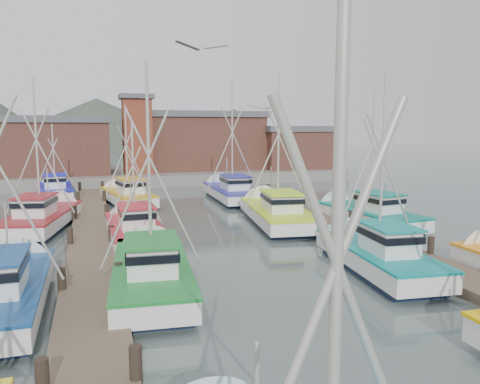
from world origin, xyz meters
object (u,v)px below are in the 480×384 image
object	(u,v)px
boat_8	(134,230)
boat_12	(126,196)
lookout_tower	(137,134)
boat_4	(151,270)

from	to	relation	value
boat_8	boat_12	xyz separation A→B (m)	(0.48, 13.15, 0.00)
lookout_tower	boat_4	bearing A→B (deg)	-94.55
boat_12	lookout_tower	bearing A→B (deg)	70.11
boat_12	boat_4	bearing A→B (deg)	-101.67
lookout_tower	boat_12	world-z (taller)	lookout_tower
lookout_tower	boat_4	world-z (taller)	lookout_tower
boat_8	boat_12	bearing A→B (deg)	86.51
lookout_tower	boat_4	xyz separation A→B (m)	(-2.75, -34.56, -4.87)
lookout_tower	boat_8	distance (m)	27.52
boat_4	boat_12	xyz separation A→B (m)	(0.45, 20.77, -0.00)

